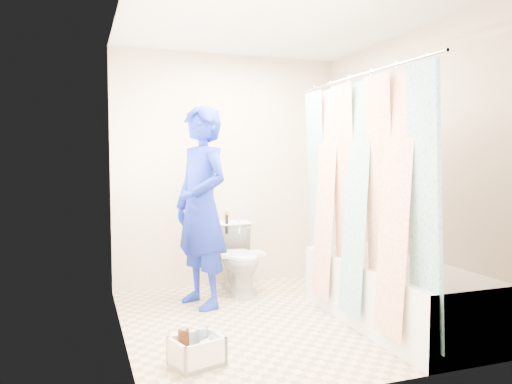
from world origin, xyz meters
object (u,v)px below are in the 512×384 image
object	(u,v)px
bathtub	(393,291)
plumber	(201,207)
toilet	(239,258)
cleaning_caddy	(198,352)

from	to	relation	value
bathtub	plumber	world-z (taller)	plumber
toilet	cleaning_caddy	distance (m)	1.75
toilet	plumber	xyz separation A→B (m)	(-0.44, -0.30, 0.55)
toilet	cleaning_caddy	bearing A→B (deg)	-114.32
toilet	cleaning_caddy	world-z (taller)	toilet
toilet	plumber	size ratio (longest dim) A/B	0.39
toilet	plumber	bearing A→B (deg)	-144.38
cleaning_caddy	toilet	bearing A→B (deg)	46.65
plumber	cleaning_caddy	size ratio (longest dim) A/B	4.84
toilet	cleaning_caddy	xyz separation A→B (m)	(-0.77, -1.56, -0.26)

